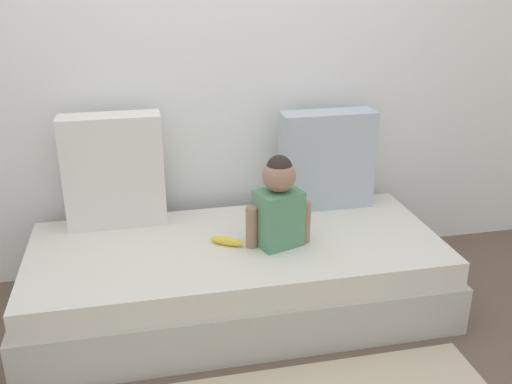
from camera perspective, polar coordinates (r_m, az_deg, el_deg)
name	(u,v)px	position (r m, az deg, el deg)	size (l,w,h in m)	color
ground_plane	(238,308)	(2.93, -1.84, -11.57)	(12.00, 12.00, 0.00)	brown
back_wall	(215,43)	(3.03, -4.16, 14.69)	(5.21, 0.10, 2.47)	white
couch	(237,276)	(2.83, -1.89, -8.45)	(2.01, 0.88, 0.37)	beige
throw_pillow_left	(114,171)	(2.91, -14.05, 2.06)	(0.49, 0.16, 0.57)	silver
throw_pillow_right	(326,160)	(3.07, 7.07, 3.22)	(0.50, 0.16, 0.52)	#B2BCC6
toddler	(279,203)	(2.63, 2.29, -1.10)	(0.31, 0.21, 0.44)	#568E66
banana	(227,241)	(2.70, -2.96, -4.93)	(0.17, 0.04, 0.04)	yellow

